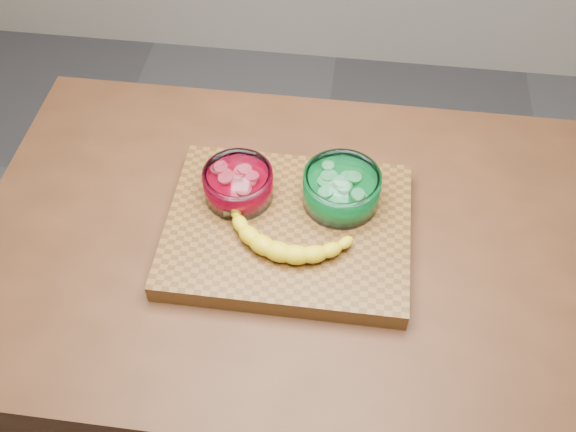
# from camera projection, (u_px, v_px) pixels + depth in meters

# --- Properties ---
(ground) EXTENTS (3.50, 3.50, 0.00)m
(ground) POSITION_uv_depth(u_px,v_px,m) (288.00, 418.00, 1.92)
(ground) COLOR #555459
(ground) RESTS_ON ground
(counter) EXTENTS (1.20, 0.80, 0.90)m
(counter) POSITION_uv_depth(u_px,v_px,m) (288.00, 347.00, 1.57)
(counter) COLOR #4D2B17
(counter) RESTS_ON ground
(cutting_board) EXTENTS (0.45, 0.35, 0.04)m
(cutting_board) POSITION_uv_depth(u_px,v_px,m) (288.00, 229.00, 1.20)
(cutting_board) COLOR brown
(cutting_board) RESTS_ON counter
(bowl_red) EXTENTS (0.13, 0.13, 0.06)m
(bowl_red) POSITION_uv_depth(u_px,v_px,m) (238.00, 184.00, 1.20)
(bowl_red) COLOR white
(bowl_red) RESTS_ON cutting_board
(bowl_green) EXTENTS (0.14, 0.14, 0.07)m
(bowl_green) POSITION_uv_depth(u_px,v_px,m) (341.00, 189.00, 1.19)
(bowl_green) COLOR white
(bowl_green) RESTS_ON cutting_board
(banana) EXTENTS (0.27, 0.14, 0.04)m
(banana) POSITION_uv_depth(u_px,v_px,m) (288.00, 235.00, 1.14)
(banana) COLOR yellow
(banana) RESTS_ON cutting_board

